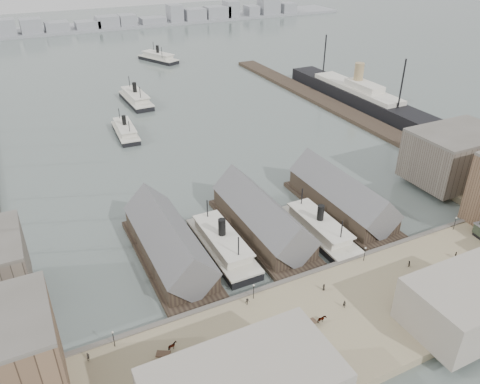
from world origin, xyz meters
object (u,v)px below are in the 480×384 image
ferry_docked_west (222,244)px  horse_cart_center (318,321)px  ocean_steamer (357,94)px  horse_cart_left (170,348)px  horse_cart_right (406,305)px

ferry_docked_west → horse_cart_center: 33.65m
ocean_steamer → horse_cart_left: ocean_steamer is taller
ocean_steamer → horse_cart_right: ocean_steamer is taller
horse_cart_left → horse_cart_right: size_ratio=0.99×
horse_cart_left → ocean_steamer: bearing=-21.2°
horse_cart_center → horse_cart_left: bearing=71.8°
ferry_docked_west → horse_cart_right: ferry_docked_west is taller
ferry_docked_west → horse_cart_left: bearing=-130.7°
ferry_docked_west → ocean_steamer: size_ratio=0.31×
horse_cart_right → horse_cart_left: bearing=87.3°
ferry_docked_west → ocean_steamer: bearing=37.0°
ferry_docked_west → horse_cart_center: ferry_docked_west is taller
horse_cart_left → horse_cart_center: size_ratio=0.96×
horse_cart_left → horse_cart_right: bearing=-73.5°
ocean_steamer → horse_cart_center: bearing=-131.4°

